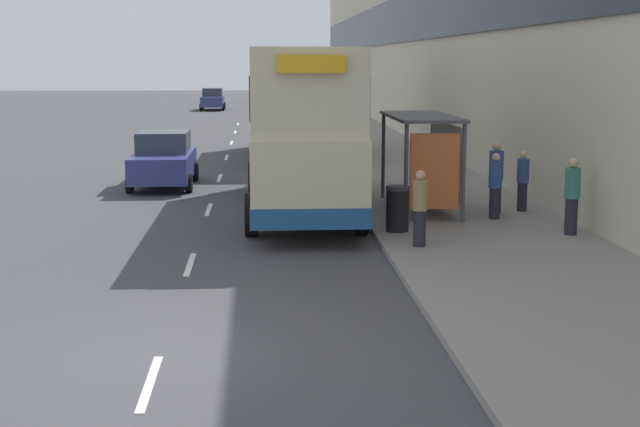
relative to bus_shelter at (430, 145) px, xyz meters
The scene contains 22 objects.
ground_plane 12.34m from the bus_shelter, 118.26° to the right, with size 220.00×220.00×0.00m, color #424247.
pavement 27.83m from the bus_shelter, 88.50° to the left, with size 5.00×93.00×0.14m.
terrace_facade 28.60m from the bus_shelter, 80.36° to the left, with size 3.10×93.00×13.82m.
lane_mark_0 13.27m from the bus_shelter, 116.07° to the right, with size 0.12×2.00×0.01m.
lane_mark_1 7.97m from the bus_shelter, 138.13° to the right, with size 0.12×2.00×0.01m.
lane_mark_2 6.24m from the bus_shelter, 165.89° to the left, with size 0.12×2.00×0.01m.
lane_mark_3 10.10m from the bus_shelter, 125.55° to the left, with size 0.12×2.00×0.01m.
lane_mark_4 15.90m from the bus_shelter, 111.44° to the left, with size 0.12×2.00×0.01m.
lane_mark_5 22.17m from the bus_shelter, 105.14° to the left, with size 0.12×2.00×0.01m.
lane_mark_6 28.60m from the bus_shelter, 101.67° to the left, with size 0.12×2.00×0.01m.
lane_mark_7 35.11m from the bus_shelter, 99.48° to the left, with size 0.12×2.00×0.01m.
bus_shelter is the anchor object (origin of this frame).
double_decker_bus_near 3.44m from the bus_shelter, 165.05° to the left, with size 2.85×10.32×4.30m.
double_decker_bus_ahead 14.81m from the bus_shelter, 102.36° to the left, with size 2.85×10.45×4.30m.
car_0 9.71m from the bus_shelter, 140.59° to the left, with size 2.01×4.33×1.76m.
car_1 51.68m from the bus_shelter, 99.14° to the left, with size 1.98×4.27×1.77m.
pedestrian_at_shelter 4.31m from the bus_shelter, 51.74° to the right, with size 0.34×0.34×1.74m.
pedestrian_1 4.57m from the bus_shelter, 103.07° to the right, with size 0.32×0.32×1.62m.
pedestrian_2 2.62m from the bus_shelter, ahead, with size 0.31×0.31×1.57m.
pedestrian_3 1.89m from the bus_shelter, 11.70° to the right, with size 0.36×0.36×1.84m.
pedestrian_4 2.08m from the bus_shelter, 40.44° to the right, with size 0.32×0.32×1.64m.
litter_bin 3.15m from the bus_shelter, 114.79° to the right, with size 0.55×0.55×1.05m.
Camera 1 is at (1.43, -11.88, 4.03)m, focal length 50.00 mm.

